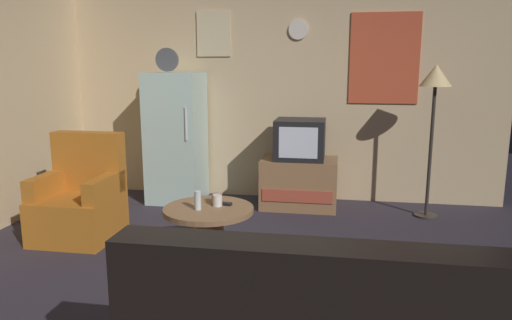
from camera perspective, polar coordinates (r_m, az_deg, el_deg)
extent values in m
plane|color=#2D2833|center=(3.65, -2.71, -14.42)|extent=(12.00, 12.00, 0.00)
cube|color=#D1B284|center=(5.71, 2.55, 8.63)|extent=(5.20, 0.10, 2.64)
cube|color=#C64C2D|center=(5.62, 15.10, 11.64)|extent=(0.76, 0.02, 1.00)
cube|color=beige|center=(5.80, -5.10, 14.79)|extent=(0.40, 0.02, 0.52)
cylinder|color=silver|center=(5.63, 5.08, 15.25)|extent=(0.22, 0.03, 0.22)
cube|color=silver|center=(5.64, -9.50, 2.65)|extent=(0.60, 0.60, 1.50)
cylinder|color=silver|center=(5.26, -8.40, 4.26)|extent=(0.02, 0.02, 0.36)
cylinder|color=#4C4C51|center=(5.52, -10.58, 11.70)|extent=(0.26, 0.04, 0.26)
cube|color=#8E6642|center=(5.39, 5.17, -2.76)|extent=(0.84, 0.52, 0.56)
cube|color=#AD4733|center=(5.16, 4.91, -4.36)|extent=(0.76, 0.01, 0.13)
cube|color=black|center=(5.29, 5.29, 2.49)|extent=(0.54, 0.50, 0.44)
cube|color=silver|center=(5.05, 5.06, 2.06)|extent=(0.41, 0.01, 0.33)
cylinder|color=#332D28|center=(5.42, 19.63, -6.25)|extent=(0.24, 0.24, 0.02)
cylinder|color=#332D28|center=(5.26, 20.12, 0.94)|extent=(0.04, 0.04, 1.40)
cone|color=#F2D18C|center=(5.19, 20.70, 9.45)|extent=(0.32, 0.32, 0.22)
cylinder|color=#8E6642|center=(3.97, -5.58, -11.90)|extent=(0.72, 0.72, 0.04)
cylinder|color=#8E6642|center=(3.89, -5.64, -8.98)|extent=(0.24, 0.24, 0.43)
cylinder|color=#8E6642|center=(3.83, -5.70, -5.95)|extent=(0.72, 0.72, 0.04)
cylinder|color=silver|center=(3.75, -6.97, -4.81)|extent=(0.05, 0.05, 0.15)
cylinder|color=silver|center=(3.84, -4.64, -4.85)|extent=(0.08, 0.08, 0.09)
cylinder|color=tan|center=(3.91, -4.76, -4.55)|extent=(0.08, 0.08, 0.09)
cube|color=black|center=(3.88, -4.00, -5.19)|extent=(0.16, 0.08, 0.02)
cube|color=#B2661E|center=(4.72, -20.47, -6.46)|extent=(0.68, 0.68, 0.40)
cube|color=#B2661E|center=(4.83, -19.33, -0.13)|extent=(0.68, 0.16, 0.56)
cube|color=#B2661E|center=(4.79, -23.62, -2.73)|extent=(0.12, 0.60, 0.20)
cube|color=#B2661E|center=(4.51, -17.65, -3.13)|extent=(0.12, 0.60, 0.20)
cube|color=black|center=(1.93, 8.77, -17.38)|extent=(1.70, 0.20, 0.52)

